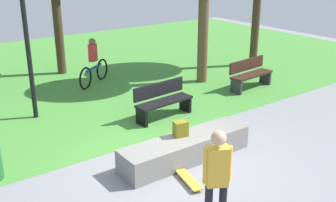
{
  "coord_description": "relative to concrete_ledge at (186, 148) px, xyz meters",
  "views": [
    {
      "loc": [
        -4.5,
        -5.93,
        4.08
      ],
      "look_at": [
        0.28,
        0.59,
        1.11
      ],
      "focal_mm": 43.85,
      "sensor_mm": 36.0,
      "label": 1
    }
  ],
  "objects": [
    {
      "name": "concrete_ledge",
      "position": [
        0.0,
        0.0,
        0.0
      ],
      "size": [
        2.91,
        0.72,
        0.5
      ],
      "primitive_type": "cube",
      "color": "gray",
      "rests_on": "ground_plane"
    },
    {
      "name": "skateboard_by_ledge",
      "position": [
        -0.52,
        -0.76,
        -0.18
      ],
      "size": [
        0.37,
        0.82,
        0.08
      ],
      "color": "gold",
      "rests_on": "ground_plane"
    },
    {
      "name": "ground_plane",
      "position": [
        -0.28,
        0.03,
        -0.25
      ],
      "size": [
        28.0,
        28.0,
        0.0
      ],
      "primitive_type": "plane",
      "color": "gray"
    },
    {
      "name": "skater_performing_trick",
      "position": [
        -1.09,
        -2.08,
        0.74
      ],
      "size": [
        0.39,
        0.33,
        1.7
      ],
      "color": "black",
      "rests_on": "ground_plane"
    },
    {
      "name": "park_bench_by_oak",
      "position": [
        0.95,
        2.15,
        0.23
      ],
      "size": [
        1.63,
        0.6,
        0.91
      ],
      "color": "black",
      "rests_on": "ground_plane"
    },
    {
      "name": "lamp_post",
      "position": [
        -1.71,
        4.1,
        2.5
      ],
      "size": [
        0.28,
        0.28,
        4.57
      ],
      "color": "black",
      "rests_on": "ground_plane"
    },
    {
      "name": "grass_lawn",
      "position": [
        -0.28,
        7.6,
        -0.24
      ],
      "size": [
        26.6,
        12.86,
        0.01
      ],
      "primitive_type": "cube",
      "color": "#478C38",
      "rests_on": "ground_plane"
    },
    {
      "name": "backpack_on_ledge",
      "position": [
        -0.04,
        0.13,
        0.41
      ],
      "size": [
        0.31,
        0.25,
        0.32
      ],
      "primitive_type": "cube",
      "rotation": [
        0.0,
        0.0,
        2.95
      ],
      "color": "olive",
      "rests_on": "concrete_ledge"
    },
    {
      "name": "park_bench_far_right",
      "position": [
        4.56,
        2.51,
        0.23
      ],
      "size": [
        1.64,
        0.62,
        0.91
      ],
      "color": "#331E14",
      "rests_on": "ground_plane"
    },
    {
      "name": "cyclist_on_bicycle",
      "position": [
        0.83,
        5.82,
        0.38
      ],
      "size": [
        1.53,
        1.08,
        1.52
      ],
      "color": "black",
      "rests_on": "ground_plane"
    }
  ]
}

